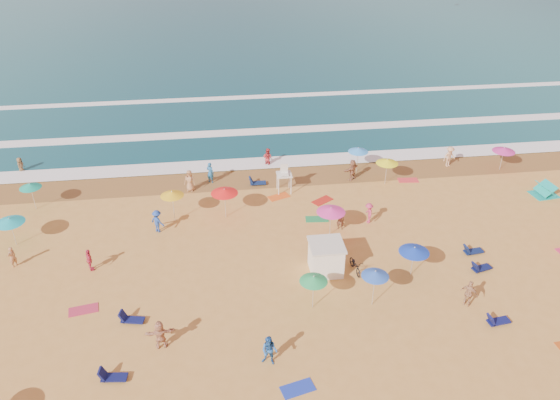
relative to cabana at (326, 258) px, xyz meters
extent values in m
plane|color=gold|center=(-5.02, 0.82, -1.00)|extent=(220.00, 220.00, 0.00)
cube|color=#0C4756|center=(-5.02, 84.82, -1.00)|extent=(220.00, 140.00, 0.18)
plane|color=olive|center=(-5.02, 13.32, -0.99)|extent=(220.00, 220.00, 0.00)
cube|color=white|center=(-5.02, 15.82, -0.90)|extent=(200.00, 2.20, 0.05)
cube|color=white|center=(-5.02, 22.82, -0.90)|extent=(200.00, 1.60, 0.05)
cube|color=white|center=(-5.02, 32.82, -0.90)|extent=(200.00, 1.20, 0.05)
cube|color=white|center=(0.00, 0.00, 0.00)|extent=(2.00, 2.00, 2.00)
cube|color=silver|center=(0.00, 0.00, 1.06)|extent=(2.20, 2.20, 0.12)
imported|color=black|center=(1.90, -0.30, -0.52)|extent=(0.85, 1.89, 0.96)
cone|color=#D22E91|center=(18.00, 12.08, 0.95)|extent=(1.93, 1.93, 0.35)
cone|color=red|center=(-6.17, 7.37, 1.24)|extent=(2.01, 2.01, 0.35)
cone|color=#FFF81A|center=(7.26, 10.86, 1.10)|extent=(1.82, 1.82, 0.35)
cone|color=yellow|center=(-9.96, 7.31, 1.35)|extent=(1.71, 1.71, 0.35)
cone|color=#E83399|center=(1.13, 4.04, 1.09)|extent=(2.04, 2.04, 0.35)
cone|color=blue|center=(2.14, -3.57, 1.34)|extent=(1.61, 1.61, 0.35)
cone|color=green|center=(-1.45, -3.36, 1.15)|extent=(1.65, 1.65, 0.35)
cone|color=#17AEBC|center=(-20.84, 5.60, 1.01)|extent=(1.98, 1.98, 0.35)
cone|color=#163ABC|center=(5.38, -1.13, 0.99)|extent=(1.93, 1.93, 0.35)
cone|color=#13A183|center=(-20.70, 10.38, 1.07)|extent=(1.62, 1.62, 0.35)
cone|color=#389BFF|center=(5.46, 13.32, 1.09)|extent=(1.73, 1.73, 0.35)
cube|color=#0E1249|center=(-12.46, -7.47, -0.83)|extent=(1.35, 0.70, 0.34)
cube|color=#0F144E|center=(-11.96, -3.30, -0.83)|extent=(1.39, 0.82, 0.34)
cube|color=#101453|center=(8.91, -6.08, -0.83)|extent=(1.36, 0.72, 0.34)
cube|color=#0E1548|center=(10.13, -1.26, -0.83)|extent=(1.40, 0.87, 0.34)
cube|color=#0F1E4F|center=(10.40, 0.58, -0.83)|extent=(1.36, 0.71, 0.34)
cube|color=navy|center=(-3.29, 12.04, -0.83)|extent=(1.31, 0.58, 0.34)
cube|color=#EA591A|center=(-1.82, 9.83, -0.98)|extent=(1.90, 1.42, 0.03)
cube|color=#B92B4A|center=(-15.00, -1.89, -0.98)|extent=(1.83, 1.16, 0.03)
cube|color=red|center=(1.53, 8.77, -0.98)|extent=(1.89, 1.65, 0.03)
cube|color=#1D36B9|center=(-3.26, -9.21, -0.98)|extent=(1.86, 1.25, 0.03)
cube|color=#228A49|center=(0.60, 6.16, -0.98)|extent=(1.77, 1.01, 0.03)
cube|color=#E2353B|center=(9.39, 11.18, -0.98)|extent=(1.77, 1.02, 0.03)
imported|color=#2663B5|center=(-4.48, -7.36, -0.10)|extent=(1.07, 0.97, 1.80)
imported|color=brown|center=(2.02, 4.68, -0.22)|extent=(0.64, 0.50, 1.56)
imported|color=#AF7851|center=(-20.26, 3.08, -0.25)|extent=(0.62, 0.65, 1.50)
imported|color=#2348A6|center=(-11.09, 6.03, -0.13)|extent=(1.29, 1.20, 1.74)
imported|color=#E0A575|center=(13.76, 13.29, -0.06)|extent=(1.35, 0.98, 1.88)
imported|color=#D33455|center=(-15.17, 2.00, -0.20)|extent=(0.72, 1.02, 1.60)
imported|color=brown|center=(-23.52, 17.03, -0.46)|extent=(0.63, 0.85, 1.57)
imported|color=#2266A2|center=(-7.19, 13.00, -0.09)|extent=(0.79, 0.73, 1.82)
imported|color=tan|center=(-8.87, 11.78, -0.09)|extent=(1.00, 0.78, 1.82)
imported|color=tan|center=(7.76, -4.35, -0.11)|extent=(1.04, 1.05, 1.78)
imported|color=tan|center=(-10.20, -5.45, -0.12)|extent=(1.69, 0.69, 1.77)
imported|color=#CB325E|center=(4.28, 5.28, -0.19)|extent=(0.66, 1.08, 1.62)
imported|color=#A96C4E|center=(4.68, 11.97, -0.09)|extent=(1.68, 1.45, 1.83)
imported|color=#BC2F33|center=(-2.10, 15.62, -0.33)|extent=(1.13, 1.09, 1.84)
camera|label=1|loc=(-6.52, -27.64, 21.15)|focal=35.00mm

